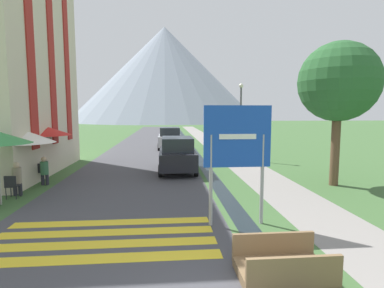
# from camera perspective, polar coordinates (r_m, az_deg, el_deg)

# --- Properties ---
(ground_plane) EXTENTS (160.00, 160.00, 0.00)m
(ground_plane) POSITION_cam_1_polar(r_m,az_deg,el_deg) (23.90, -2.60, -1.35)
(ground_plane) COLOR #3D6033
(road) EXTENTS (6.40, 60.00, 0.01)m
(road) POSITION_cam_1_polar(r_m,az_deg,el_deg) (33.86, -7.54, 0.81)
(road) COLOR #424247
(road) RESTS_ON ground_plane
(footpath) EXTENTS (2.20, 60.00, 0.01)m
(footpath) POSITION_cam_1_polar(r_m,az_deg,el_deg) (34.13, 2.75, 0.90)
(footpath) COLOR gray
(footpath) RESTS_ON ground_plane
(drainage_channel) EXTENTS (0.60, 60.00, 0.00)m
(drainage_channel) POSITION_cam_1_polar(r_m,az_deg,el_deg) (33.89, -1.27, 0.87)
(drainage_channel) COLOR black
(drainage_channel) RESTS_ON ground_plane
(crosswalk_marking) EXTENTS (5.44, 2.54, 0.01)m
(crosswalk_marking) POSITION_cam_1_polar(r_m,az_deg,el_deg) (8.03, -16.28, -16.83)
(crosswalk_marking) COLOR yellow
(crosswalk_marking) RESTS_ON ground_plane
(mountain_distant) EXTENTS (62.24, 62.24, 30.95)m
(mountain_distant) POSITION_cam_1_polar(r_m,az_deg,el_deg) (102.63, -5.20, 13.02)
(mountain_distant) COLOR gray
(mountain_distant) RESTS_ON ground_plane
(road_sign) EXTENTS (1.83, 0.11, 3.28)m
(road_sign) POSITION_cam_1_polar(r_m,az_deg,el_deg) (8.16, 8.62, -0.61)
(road_sign) COLOR #9E9EA3
(road_sign) RESTS_ON ground_plane
(footbridge) EXTENTS (1.70, 1.10, 0.65)m
(footbridge) POSITION_cam_1_polar(r_m,az_deg,el_deg) (6.32, 16.87, -21.22)
(footbridge) COLOR brown
(footbridge) RESTS_ON ground_plane
(parked_car_near) EXTENTS (1.91, 3.85, 1.82)m
(parked_car_near) POSITION_cam_1_polar(r_m,az_deg,el_deg) (15.48, -2.82, -2.03)
(parked_car_near) COLOR black
(parked_car_near) RESTS_ON ground_plane
(parked_car_far) EXTENTS (1.98, 3.96, 1.82)m
(parked_car_far) POSITION_cam_1_polar(r_m,az_deg,el_deg) (25.38, -4.25, 1.15)
(parked_car_far) COLOR #B2B2B7
(parked_car_far) RESTS_ON ground_plane
(cafe_chair_far_right) EXTENTS (0.40, 0.40, 0.85)m
(cafe_chair_far_right) POSITION_cam_1_polar(r_m,az_deg,el_deg) (15.19, -28.09, -4.42)
(cafe_chair_far_right) COLOR #232328
(cafe_chair_far_right) RESTS_ON ground_plane
(cafe_chair_near_right) EXTENTS (0.40, 0.40, 0.85)m
(cafe_chair_near_right) POSITION_cam_1_polar(r_m,az_deg,el_deg) (12.58, -31.11, -6.65)
(cafe_chair_near_right) COLOR #232328
(cafe_chair_near_right) RESTS_ON ground_plane
(cafe_chair_far_left) EXTENTS (0.40, 0.40, 0.85)m
(cafe_chair_far_left) POSITION_cam_1_polar(r_m,az_deg,el_deg) (14.93, -27.04, -4.55)
(cafe_chair_far_left) COLOR #232328
(cafe_chair_far_left) RESTS_ON ground_plane
(cafe_chair_middle) EXTENTS (0.40, 0.40, 0.85)m
(cafe_chair_middle) POSITION_cam_1_polar(r_m,az_deg,el_deg) (13.98, -29.90, -5.38)
(cafe_chair_middle) COLOR #232328
(cafe_chair_middle) RESTS_ON ground_plane
(cafe_umbrella_middle_white) EXTENTS (2.39, 2.39, 2.37)m
(cafe_umbrella_middle_white) POSITION_cam_1_polar(r_m,az_deg,el_deg) (14.08, -29.29, 1.26)
(cafe_umbrella_middle_white) COLOR #B7B2A8
(cafe_umbrella_middle_white) RESTS_ON ground_plane
(cafe_umbrella_rear_red) EXTENTS (2.43, 2.43, 2.44)m
(cafe_umbrella_rear_red) POSITION_cam_1_polar(r_m,az_deg,el_deg) (16.04, -26.29, 2.31)
(cafe_umbrella_rear_red) COLOR #B7B2A8
(cafe_umbrella_rear_red) RESTS_ON ground_plane
(person_seated_far) EXTENTS (0.32, 0.32, 1.26)m
(person_seated_far) POSITION_cam_1_polar(r_m,az_deg,el_deg) (12.91, -30.37, -5.46)
(person_seated_far) COLOR #282833
(person_seated_far) RESTS_ON ground_plane
(person_seated_near) EXTENTS (0.32, 0.32, 1.22)m
(person_seated_near) POSITION_cam_1_polar(r_m,az_deg,el_deg) (14.20, -26.30, -4.36)
(person_seated_near) COLOR #282833
(person_seated_near) RESTS_ON ground_plane
(streetlamp) EXTENTS (0.28, 0.28, 4.91)m
(streetlamp) POSITION_cam_1_polar(r_m,az_deg,el_deg) (19.54, 9.26, 5.52)
(streetlamp) COLOR #515156
(streetlamp) RESTS_ON ground_plane
(tree_by_path) EXTENTS (3.26, 3.26, 5.97)m
(tree_by_path) POSITION_cam_1_polar(r_m,az_deg,el_deg) (13.93, 26.14, 10.47)
(tree_by_path) COLOR brown
(tree_by_path) RESTS_ON ground_plane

